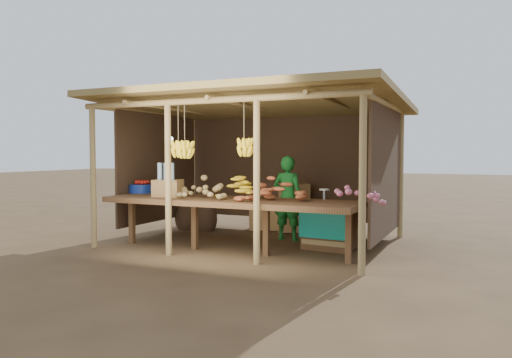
% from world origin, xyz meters
% --- Properties ---
extents(ground, '(60.00, 60.00, 0.00)m').
position_xyz_m(ground, '(0.00, 0.00, 0.00)').
color(ground, brown).
rests_on(ground, ground).
extents(stall_structure, '(4.70, 3.50, 2.43)m').
position_xyz_m(stall_structure, '(-0.00, 0.04, 1.92)').
color(stall_structure, '#A28753').
rests_on(stall_structure, ground).
extents(counter, '(3.90, 1.05, 0.80)m').
position_xyz_m(counter, '(0.00, -0.95, 0.74)').
color(counter, brown).
rests_on(counter, ground).
extents(potato_heap, '(0.95, 0.58, 0.36)m').
position_xyz_m(potato_heap, '(-0.47, -1.03, 0.98)').
color(potato_heap, '#9C8551').
rests_on(potato_heap, counter).
extents(sweet_potato_heap, '(1.00, 0.74, 0.35)m').
position_xyz_m(sweet_potato_heap, '(0.75, -1.04, 0.98)').
color(sweet_potato_heap, '#A04C29').
rests_on(sweet_potato_heap, counter).
extents(onion_heap, '(0.89, 0.62, 0.36)m').
position_xyz_m(onion_heap, '(1.90, -1.13, 0.98)').
color(onion_heap, '#C9627B').
rests_on(onion_heap, counter).
extents(banana_pile, '(0.73, 0.53, 0.35)m').
position_xyz_m(banana_pile, '(0.17, -0.86, 0.98)').
color(banana_pile, yellow).
rests_on(banana_pile, counter).
extents(tomato_basin, '(0.41, 0.41, 0.22)m').
position_xyz_m(tomato_basin, '(-1.90, -0.57, 0.89)').
color(tomato_basin, navy).
rests_on(tomato_basin, counter).
extents(bottle_box, '(0.48, 0.42, 0.53)m').
position_xyz_m(bottle_box, '(-1.05, -1.00, 1.00)').
color(bottle_box, '#9F7847').
rests_on(bottle_box, counter).
extents(vendor, '(0.54, 0.36, 1.43)m').
position_xyz_m(vendor, '(0.41, 0.40, 0.72)').
color(vendor, '#176B24').
rests_on(vendor, ground).
extents(tarp_crate, '(0.85, 0.75, 0.94)m').
position_xyz_m(tarp_crate, '(1.26, -0.02, 0.39)').
color(tarp_crate, brown).
rests_on(tarp_crate, ground).
extents(carton_stack, '(1.30, 0.63, 0.89)m').
position_xyz_m(carton_stack, '(0.02, 1.20, 0.39)').
color(carton_stack, '#9F7847').
rests_on(carton_stack, ground).
extents(burlap_sacks, '(0.88, 0.46, 0.62)m').
position_xyz_m(burlap_sacks, '(-1.60, 0.70, 0.27)').
color(burlap_sacks, '#453020').
rests_on(burlap_sacks, ground).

